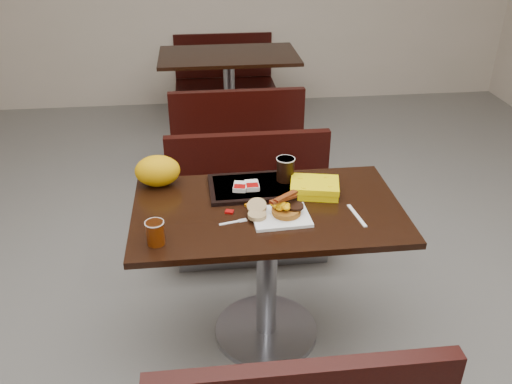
{
  "coord_description": "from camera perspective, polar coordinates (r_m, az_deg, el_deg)",
  "views": [
    {
      "loc": [
        -0.28,
        -2.04,
        1.99
      ],
      "look_at": [
        -0.05,
        0.02,
        0.82
      ],
      "focal_mm": 37.73,
      "sensor_mm": 36.0,
      "label": 1
    }
  ],
  "objects": [
    {
      "name": "sausage_patty",
      "position": [
        2.33,
        4.13,
        -1.5
      ],
      "size": [
        0.09,
        0.09,
        0.01
      ],
      "primitive_type": "cylinder",
      "rotation": [
        0.0,
        0.0,
        0.14
      ],
      "color": "black",
      "rests_on": "pancake_stack"
    },
    {
      "name": "bench_far_n",
      "position": [
        5.59,
        -3.34,
        12.36
      ],
      "size": [
        1.0,
        0.46,
        0.72
      ],
      "primitive_type": null,
      "color": "black",
      "rests_on": "floor"
    },
    {
      "name": "condiment_ketchup",
      "position": [
        2.36,
        -2.84,
        -2.1
      ],
      "size": [
        0.04,
        0.04,
        0.01
      ],
      "primitive_type": "cube",
      "rotation": [
        0.0,
        0.0,
        -0.32
      ],
      "color": "#8C0504",
      "rests_on": "table_near"
    },
    {
      "name": "tray",
      "position": [
        2.55,
        -0.45,
        0.52
      ],
      "size": [
        0.41,
        0.3,
        0.02
      ],
      "primitive_type": "cube",
      "rotation": [
        0.0,
        0.0,
        0.02
      ],
      "color": "black",
      "rests_on": "table_near"
    },
    {
      "name": "coffee_cup_far",
      "position": [
        2.57,
        3.14,
        2.41
      ],
      "size": [
        0.11,
        0.11,
        0.11
      ],
      "primitive_type": "cylinder",
      "rotation": [
        0.0,
        0.0,
        0.32
      ],
      "color": "black",
      "rests_on": "tray"
    },
    {
      "name": "pancake_stack",
      "position": [
        2.33,
        3.25,
        -2.04
      ],
      "size": [
        0.16,
        0.16,
        0.03
      ],
      "primitive_type": "cylinder",
      "rotation": [
        0.0,
        0.0,
        0.3
      ],
      "color": "#AA5E1C",
      "rests_on": "platter"
    },
    {
      "name": "bench_near_n",
      "position": [
        3.2,
        -0.47,
        -1.23
      ],
      "size": [
        1.0,
        0.46,
        0.72
      ],
      "primitive_type": null,
      "color": "black",
      "rests_on": "floor"
    },
    {
      "name": "hashbrown_sleeve_left",
      "position": [
        2.51,
        -1.71,
        0.56
      ],
      "size": [
        0.07,
        0.09,
        0.02
      ],
      "primitive_type": "cube",
      "rotation": [
        0.0,
        0.0,
        -0.19
      ],
      "color": "silver",
      "rests_on": "tray"
    },
    {
      "name": "table_near",
      "position": [
        2.61,
        1.15,
        -8.71
      ],
      "size": [
        1.2,
        0.7,
        0.75
      ],
      "primitive_type": null,
      "color": "black",
      "rests_on": "floor"
    },
    {
      "name": "condiment_syrup",
      "position": [
        2.41,
        -0.61,
        -1.38
      ],
      "size": [
        0.05,
        0.05,
        0.01
      ],
      "primitive_type": "cube",
      "rotation": [
        0.0,
        0.0,
        0.55
      ],
      "color": "#B45C07",
      "rests_on": "table_near"
    },
    {
      "name": "coffee_cup_near",
      "position": [
        2.17,
        -10.62,
        -4.29
      ],
      "size": [
        0.08,
        0.08,
        0.1
      ],
      "primitive_type": "cylinder",
      "rotation": [
        0.0,
        0.0,
        0.09
      ],
      "color": "#832904",
      "rests_on": "table_near"
    },
    {
      "name": "muffin_top",
      "position": [
        2.34,
        0.09,
        -1.53
      ],
      "size": [
        0.11,
        0.11,
        0.05
      ],
      "primitive_type": "cylinder",
      "rotation": [
        0.38,
        0.0,
        -0.34
      ],
      "color": "tan",
      "rests_on": "platter"
    },
    {
      "name": "hashbrown_sleeve_right",
      "position": [
        2.52,
        -0.43,
        0.7
      ],
      "size": [
        0.06,
        0.09,
        0.02
      ],
      "primitive_type": "cube",
      "rotation": [
        0.0,
        0.0,
        0.02
      ],
      "color": "silver",
      "rests_on": "tray"
    },
    {
      "name": "table_far",
      "position": [
        4.92,
        -2.83,
        10.17
      ],
      "size": [
        1.2,
        0.7,
        0.75
      ],
      "primitive_type": null,
      "color": "black",
      "rests_on": "floor"
    },
    {
      "name": "fork",
      "position": [
        2.29,
        -2.86,
        -3.29
      ],
      "size": [
        0.12,
        0.05,
        0.0
      ],
      "primitive_type": null,
      "rotation": [
        0.0,
        0.0,
        0.23
      ],
      "color": "white",
      "rests_on": "table_near"
    },
    {
      "name": "clamshell",
      "position": [
        2.51,
        6.22,
        0.46
      ],
      "size": [
        0.25,
        0.21,
        0.06
      ],
      "primitive_type": "cube",
      "rotation": [
        0.0,
        0.0,
        -0.21
      ],
      "color": "yellow",
      "rests_on": "table_near"
    },
    {
      "name": "floor",
      "position": [
        2.86,
        1.08,
        -14.64
      ],
      "size": [
        6.0,
        7.0,
        0.01
      ],
      "primitive_type": "cube",
      "color": "slate",
      "rests_on": "ground"
    },
    {
      "name": "knife",
      "position": [
        2.38,
        10.63,
        -2.46
      ],
      "size": [
        0.04,
        0.19,
        0.0
      ],
      "primitive_type": "cube",
      "rotation": [
        0.0,
        0.0,
        -1.44
      ],
      "color": "white",
      "rests_on": "table_near"
    },
    {
      "name": "scrambled_eggs",
      "position": [
        2.3,
        2.65,
        -1.47
      ],
      "size": [
        0.09,
        0.08,
        0.04
      ],
      "primitive_type": "ellipsoid",
      "rotation": [
        0.0,
        0.0,
        -0.17
      ],
      "color": "#FBBC05",
      "rests_on": "pancake_stack"
    },
    {
      "name": "platter",
      "position": [
        2.32,
        2.65,
        -2.65
      ],
      "size": [
        0.25,
        0.2,
        0.01
      ],
      "primitive_type": "cube",
      "rotation": [
        0.0,
        0.0,
        0.05
      ],
      "color": "white",
      "rests_on": "table_near"
    },
    {
      "name": "paper_bag",
      "position": [
        2.6,
        -10.39,
        2.22
      ],
      "size": [
        0.23,
        0.18,
        0.15
      ],
      "primitive_type": "ellipsoid",
      "rotation": [
        0.0,
        0.0,
        0.09
      ],
      "color": "orange",
      "rests_on": "table_near"
    },
    {
      "name": "muffin_bottom",
      "position": [
        2.3,
        0.12,
        -2.47
      ],
      "size": [
        0.08,
        0.08,
        0.02
      ],
      "primitive_type": "cylinder",
      "rotation": [
        0.0,
        0.0,
        -0.02
      ],
      "color": "tan",
      "rests_on": "platter"
    },
    {
      "name": "bench_far_s",
      "position": [
        4.27,
        -2.18,
        6.93
      ],
      "size": [
        1.0,
        0.46,
        0.72
      ],
      "primitive_type": null,
      "color": "black",
      "rests_on": "floor"
    },
    {
      "name": "bacon_strips",
      "position": [
        2.3,
        2.93,
        -0.68
      ],
      "size": [
        0.16,
        0.14,
        0.01
      ],
      "primitive_type": null,
      "rotation": [
        0.0,
        0.0,
        0.64
      ],
      "color": "#4C0D05",
      "rests_on": "scrambled_eggs"
    }
  ]
}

